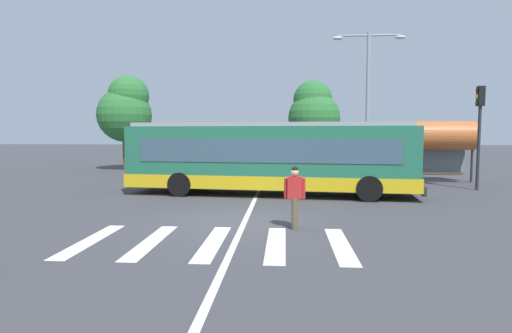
{
  "coord_description": "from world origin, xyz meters",
  "views": [
    {
      "loc": [
        1.47,
        -12.19,
        2.64
      ],
      "look_at": [
        0.32,
        4.39,
        1.3
      ],
      "focal_mm": 29.57,
      "sensor_mm": 36.0,
      "label": 1
    }
  ],
  "objects_px": {
    "pedestrian_crossing_street": "(295,194)",
    "city_transit_bus": "(270,157)",
    "parked_car_teal": "(195,160)",
    "bus_stop_shelter": "(430,137)",
    "parked_car_black": "(357,161)",
    "traffic_light_far_corner": "(480,121)",
    "background_tree_right": "(314,113)",
    "parked_car_red": "(235,160)",
    "parked_car_blue": "(276,161)",
    "parked_car_silver": "(314,160)",
    "background_tree_left": "(126,109)",
    "twin_arm_street_lamp": "(368,89)"
  },
  "relations": [
    {
      "from": "parked_car_blue",
      "to": "bus_stop_shelter",
      "type": "bearing_deg",
      "value": -29.93
    },
    {
      "from": "parked_car_teal",
      "to": "twin_arm_street_lamp",
      "type": "xyz_separation_m",
      "value": [
        10.64,
        -4.24,
        4.26
      ]
    },
    {
      "from": "traffic_light_far_corner",
      "to": "parked_car_silver",
      "type": "bearing_deg",
      "value": 128.56
    },
    {
      "from": "parked_car_black",
      "to": "pedestrian_crossing_street",
      "type": "bearing_deg",
      "value": -105.14
    },
    {
      "from": "city_transit_bus",
      "to": "parked_car_red",
      "type": "bearing_deg",
      "value": 104.53
    },
    {
      "from": "parked_car_blue",
      "to": "parked_car_teal",
      "type": "bearing_deg",
      "value": 177.2
    },
    {
      "from": "parked_car_teal",
      "to": "bus_stop_shelter",
      "type": "distance_m",
      "value": 14.79
    },
    {
      "from": "parked_car_silver",
      "to": "background_tree_left",
      "type": "relative_size",
      "value": 0.68
    },
    {
      "from": "parked_car_black",
      "to": "background_tree_right",
      "type": "distance_m",
      "value": 7.44
    },
    {
      "from": "parked_car_teal",
      "to": "twin_arm_street_lamp",
      "type": "relative_size",
      "value": 0.57
    },
    {
      "from": "bus_stop_shelter",
      "to": "twin_arm_street_lamp",
      "type": "bearing_deg",
      "value": 165.34
    },
    {
      "from": "pedestrian_crossing_street",
      "to": "background_tree_left",
      "type": "bearing_deg",
      "value": 123.08
    },
    {
      "from": "traffic_light_far_corner",
      "to": "background_tree_left",
      "type": "xyz_separation_m",
      "value": [
        -20.04,
        9.16,
        1.08
      ]
    },
    {
      "from": "parked_car_teal",
      "to": "parked_car_red",
      "type": "bearing_deg",
      "value": 8.79
    },
    {
      "from": "parked_car_red",
      "to": "background_tree_right",
      "type": "xyz_separation_m",
      "value": [
        5.71,
        5.43,
        3.45
      ]
    },
    {
      "from": "bus_stop_shelter",
      "to": "background_tree_right",
      "type": "distance_m",
      "value": 12.32
    },
    {
      "from": "pedestrian_crossing_street",
      "to": "traffic_light_far_corner",
      "type": "bearing_deg",
      "value": 44.68
    },
    {
      "from": "parked_car_teal",
      "to": "city_transit_bus",
      "type": "bearing_deg",
      "value": -62.38
    },
    {
      "from": "parked_car_red",
      "to": "background_tree_right",
      "type": "distance_m",
      "value": 8.6
    },
    {
      "from": "parked_car_teal",
      "to": "background_tree_right",
      "type": "height_order",
      "value": "background_tree_right"
    },
    {
      "from": "parked_car_silver",
      "to": "bus_stop_shelter",
      "type": "height_order",
      "value": "bus_stop_shelter"
    },
    {
      "from": "background_tree_right",
      "to": "background_tree_left",
      "type": "bearing_deg",
      "value": -159.75
    },
    {
      "from": "parked_car_teal",
      "to": "bus_stop_shelter",
      "type": "xyz_separation_m",
      "value": [
        13.79,
        -5.07,
        1.65
      ]
    },
    {
      "from": "city_transit_bus",
      "to": "pedestrian_crossing_street",
      "type": "relative_size",
      "value": 7.17
    },
    {
      "from": "parked_car_teal",
      "to": "parked_car_red",
      "type": "xyz_separation_m",
      "value": [
        2.64,
        0.41,
        0.0
      ]
    },
    {
      "from": "parked_car_blue",
      "to": "pedestrian_crossing_street",
      "type": "bearing_deg",
      "value": -86.87
    },
    {
      "from": "background_tree_left",
      "to": "parked_car_black",
      "type": "bearing_deg",
      "value": -4.09
    },
    {
      "from": "parked_car_red",
      "to": "twin_arm_street_lamp",
      "type": "bearing_deg",
      "value": -30.14
    },
    {
      "from": "parked_car_teal",
      "to": "parked_car_silver",
      "type": "distance_m",
      "value": 8.03
    },
    {
      "from": "pedestrian_crossing_street",
      "to": "twin_arm_street_lamp",
      "type": "bearing_deg",
      "value": 71.1
    },
    {
      "from": "pedestrian_crossing_street",
      "to": "parked_car_black",
      "type": "bearing_deg",
      "value": 74.86
    },
    {
      "from": "pedestrian_crossing_street",
      "to": "parked_car_teal",
      "type": "xyz_separation_m",
      "value": [
        -6.36,
        16.75,
        -0.2
      ]
    },
    {
      "from": "parked_car_red",
      "to": "parked_car_black",
      "type": "height_order",
      "value": "same"
    },
    {
      "from": "parked_car_red",
      "to": "pedestrian_crossing_street",
      "type": "bearing_deg",
      "value": -77.76
    },
    {
      "from": "city_transit_bus",
      "to": "background_tree_left",
      "type": "distance_m",
      "value": 15.65
    },
    {
      "from": "traffic_light_far_corner",
      "to": "twin_arm_street_lamp",
      "type": "height_order",
      "value": "twin_arm_street_lamp"
    },
    {
      "from": "city_transit_bus",
      "to": "twin_arm_street_lamp",
      "type": "xyz_separation_m",
      "value": [
        5.21,
        6.14,
        3.44
      ]
    },
    {
      "from": "parked_car_teal",
      "to": "parked_car_black",
      "type": "xyz_separation_m",
      "value": [
        10.82,
        -0.27,
        0.0
      ]
    },
    {
      "from": "bus_stop_shelter",
      "to": "background_tree_left",
      "type": "distance_m",
      "value": 19.91
    },
    {
      "from": "pedestrian_crossing_street",
      "to": "bus_stop_shelter",
      "type": "distance_m",
      "value": 13.93
    },
    {
      "from": "bus_stop_shelter",
      "to": "parked_car_black",
      "type": "bearing_deg",
      "value": 121.81
    },
    {
      "from": "traffic_light_far_corner",
      "to": "parked_car_teal",
      "type": "bearing_deg",
      "value": 150.93
    },
    {
      "from": "traffic_light_far_corner",
      "to": "parked_car_blue",
      "type": "bearing_deg",
      "value": 139.69
    },
    {
      "from": "pedestrian_crossing_street",
      "to": "city_transit_bus",
      "type": "bearing_deg",
      "value": 98.28
    },
    {
      "from": "pedestrian_crossing_street",
      "to": "background_tree_right",
      "type": "height_order",
      "value": "background_tree_right"
    },
    {
      "from": "parked_car_blue",
      "to": "bus_stop_shelter",
      "type": "height_order",
      "value": "bus_stop_shelter"
    },
    {
      "from": "twin_arm_street_lamp",
      "to": "background_tree_left",
      "type": "bearing_deg",
      "value": 162.04
    },
    {
      "from": "traffic_light_far_corner",
      "to": "twin_arm_street_lamp",
      "type": "relative_size",
      "value": 0.58
    },
    {
      "from": "pedestrian_crossing_street",
      "to": "background_tree_right",
      "type": "xyz_separation_m",
      "value": [
        1.99,
        22.59,
        3.25
      ]
    },
    {
      "from": "parked_car_black",
      "to": "twin_arm_street_lamp",
      "type": "distance_m",
      "value": 5.83
    }
  ]
}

